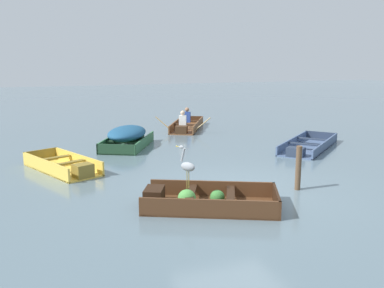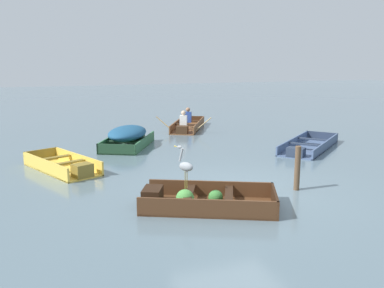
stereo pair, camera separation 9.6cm
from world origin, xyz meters
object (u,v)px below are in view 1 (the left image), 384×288
Objects in this scene: mooring_post at (298,168)px; rowboat_wooden_brown_with_crew at (186,125)px; dinghy_dark_varnish_foreground at (203,200)px; skiff_yellow_far_moored at (64,166)px; heron_on_dinghy at (187,165)px; skiff_green_near_moored at (127,135)px; skiff_slate_blue_mid_moored at (308,146)px.

rowboat_wooden_brown_with_crew is at bearing 86.66° from mooring_post.
dinghy_dark_varnish_foreground is 1.07× the size of skiff_yellow_far_moored.
mooring_post is (2.73, 0.24, -0.36)m from heron_on_dinghy.
dinghy_dark_varnish_foreground is 6.39m from skiff_green_near_moored.
dinghy_dark_varnish_foreground is 0.87× the size of skiff_slate_blue_mid_moored.
dinghy_dark_varnish_foreground is 2.48m from mooring_post.
heron_on_dinghy is at bearing -145.42° from skiff_slate_blue_mid_moored.
mooring_post is at bearing 7.50° from dinghy_dark_varnish_foreground.
heron_on_dinghy is at bearing -61.34° from skiff_yellow_far_moored.
heron_on_dinghy is (-0.18, -6.30, 0.47)m from skiff_green_near_moored.
skiff_green_near_moored is at bearing 155.75° from skiff_slate_blue_mid_moored.
rowboat_wooden_brown_with_crew reaches higher than skiff_green_near_moored.
heron_on_dinghy is (-3.24, -8.96, 0.68)m from rowboat_wooden_brown_with_crew.
rowboat_wooden_brown_with_crew is at bearing 40.98° from skiff_green_near_moored.
skiff_yellow_far_moored is at bearing -131.26° from skiff_green_near_moored.
heron_on_dinghy is at bearing -175.02° from mooring_post.
skiff_green_near_moored is 1.04× the size of skiff_yellow_far_moored.
skiff_yellow_far_moored is (-7.65, -0.11, 0.04)m from skiff_slate_blue_mid_moored.
dinghy_dark_varnish_foreground is at bearing -15.89° from heron_on_dinghy.
heron_on_dinghy reaches higher than rowboat_wooden_brown_with_crew.
skiff_slate_blue_mid_moored is at bearing 34.58° from heron_on_dinghy.
dinghy_dark_varnish_foreground is 3.46× the size of heron_on_dinghy.
rowboat_wooden_brown_with_crew is at bearing 114.87° from skiff_slate_blue_mid_moored.
skiff_slate_blue_mid_moored is 5.62m from rowboat_wooden_brown_with_crew.
dinghy_dark_varnish_foreground is at bearing -172.50° from mooring_post.
heron_on_dinghy reaches higher than skiff_slate_blue_mid_moored.
skiff_yellow_far_moored reaches higher than skiff_slate_blue_mid_moored.
skiff_yellow_far_moored is (-2.34, 3.84, -0.01)m from dinghy_dark_varnish_foreground.
skiff_slate_blue_mid_moored is 1.22× the size of skiff_yellow_far_moored.
skiff_green_near_moored is 6.32m from heron_on_dinghy.
dinghy_dark_varnish_foreground is 0.79m from heron_on_dinghy.
dinghy_dark_varnish_foreground is 0.89× the size of rowboat_wooden_brown_with_crew.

